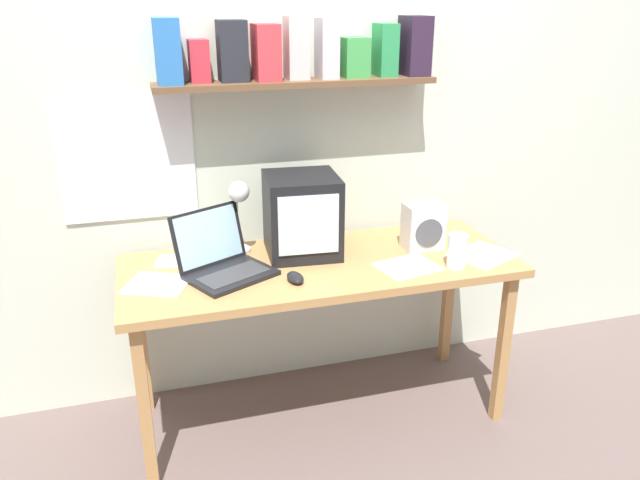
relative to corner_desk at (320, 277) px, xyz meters
The scene contains 13 objects.
ground_plane 0.69m from the corner_desk, ahead, with size 12.00×12.00×0.00m, color #685652.
back_wall 0.74m from the corner_desk, 90.49° to the left, with size 5.60×0.24×2.60m.
corner_desk is the anchor object (origin of this frame).
crt_monitor 0.27m from the corner_desk, 109.42° to the left, with size 0.32×0.33×0.34m.
laptop 0.43m from the corner_desk, behind, with size 0.42×0.41×0.25m.
desk_lamp 0.46m from the corner_desk, 150.38° to the left, with size 0.11×0.15×0.33m.
juice_glass 0.58m from the corner_desk, 21.14° to the right, with size 0.08×0.08×0.14m.
space_heater 0.51m from the corner_desk, ahead, with size 0.17×0.12×0.20m.
computer_mouse 0.23m from the corner_desk, 133.63° to the right, with size 0.07×0.11×0.03m.
loose_paper_near_laptop 0.67m from the corner_desk, behind, with size 0.29×0.28×0.00m.
loose_paper_near_monitor 0.71m from the corner_desk, 10.34° to the right, with size 0.32×0.30×0.00m.
open_notebook 0.37m from the corner_desk, 24.21° to the right, with size 0.27×0.24×0.00m.
printed_handout 0.59m from the corner_desk, 162.70° to the left, with size 0.24×0.19×0.00m.
Camera 1 is at (-0.67, -2.30, 1.80)m, focal length 35.00 mm.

